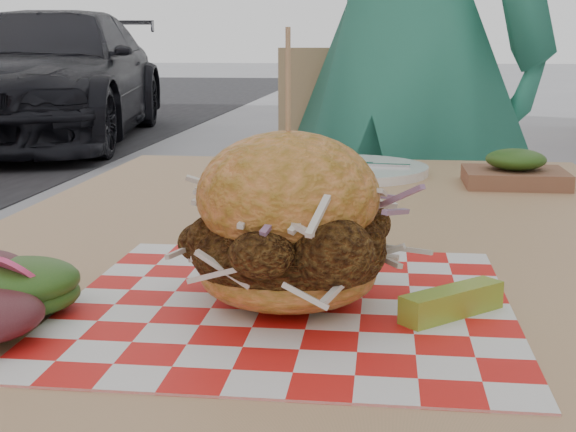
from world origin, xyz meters
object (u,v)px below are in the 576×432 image
diner (403,48)px  sandwich (288,230)px  car_dark (49,76)px  patio_table (327,298)px  patio_chair (356,211)px

diner → sandwich: (-0.11, -1.28, -0.14)m
car_dark → sandwich: (3.26, -7.13, 0.16)m
car_dark → patio_table: 7.61m
patio_chair → sandwich: size_ratio=4.31×
car_dark → patio_table: (3.27, -6.87, 0.02)m
car_dark → sandwich: 7.84m
car_dark → sandwich: car_dark is taller
patio_table → patio_chair: patio_chair is taller
car_dark → patio_chair: size_ratio=4.71×
car_dark → patio_chair: 6.65m
diner → sandwich: 1.29m
patio_chair → diner: bearing=-33.1°
patio_chair → patio_table: bearing=-92.0°
patio_table → sandwich: 0.30m
car_dark → sandwich: size_ratio=20.32×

